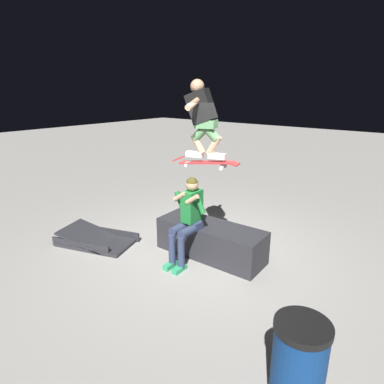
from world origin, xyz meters
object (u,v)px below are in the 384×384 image
(person_sitting_on_ledge, at_px, (188,216))
(skateboard, at_px, (206,163))
(kicker_ramp, at_px, (97,241))
(ledge_box_main, at_px, (210,240))
(skater_airborne, at_px, (203,116))
(trash_bin, at_px, (298,365))

(person_sitting_on_ledge, xyz_separation_m, skateboard, (-0.17, -0.22, 0.84))
(kicker_ramp, bearing_deg, ledge_box_main, -153.02)
(ledge_box_main, xyz_separation_m, skater_airborne, (0.06, 0.18, 2.04))
(person_sitting_on_ledge, relative_size, skateboard, 1.34)
(person_sitting_on_ledge, bearing_deg, skateboard, -127.07)
(ledge_box_main, relative_size, kicker_ramp, 1.26)
(ledge_box_main, height_order, trash_bin, trash_bin)
(person_sitting_on_ledge, bearing_deg, ledge_box_main, -113.63)
(ledge_box_main, relative_size, skateboard, 1.77)
(skateboard, distance_m, kicker_ramp, 2.55)
(ledge_box_main, height_order, kicker_ramp, ledge_box_main)
(skateboard, height_order, kicker_ramp, skateboard)
(skateboard, bearing_deg, ledge_box_main, -90.35)
(skateboard, bearing_deg, trash_bin, 143.93)
(skateboard, bearing_deg, skater_airborne, 15.33)
(ledge_box_main, xyz_separation_m, trash_bin, (-2.18, 1.75, 0.15))
(person_sitting_on_ledge, xyz_separation_m, skater_airborne, (-0.11, -0.21, 1.53))
(person_sitting_on_ledge, distance_m, trash_bin, 2.73)
(person_sitting_on_ledge, relative_size, skater_airborne, 1.24)
(skater_airborne, relative_size, trash_bin, 1.31)
(person_sitting_on_ledge, xyz_separation_m, kicker_ramp, (1.69, 0.56, -0.73))
(ledge_box_main, xyz_separation_m, skateboard, (0.00, 0.16, 1.35))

